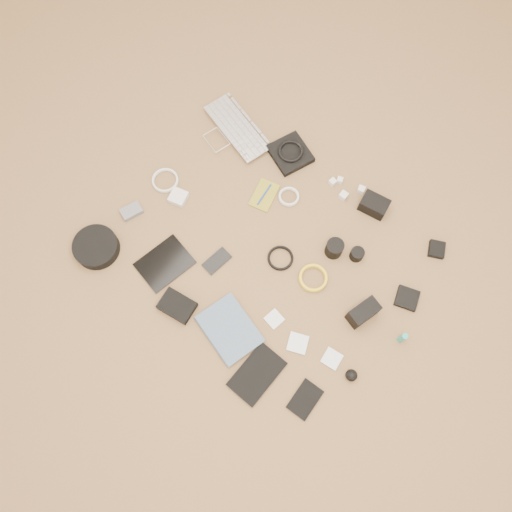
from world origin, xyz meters
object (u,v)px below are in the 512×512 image
Objects in this scene: laptop at (228,134)px; paperback at (211,343)px; dslr_camera at (374,205)px; phone at (217,261)px; headphone_case at (96,247)px; tablet at (165,263)px.

paperback is (0.55, -0.83, -0.00)m from laptop.
laptop is at bearing 179.84° from dslr_camera.
phone is 0.53m from headphone_case.
headphone_case is at bearing 105.32° from paperback.
dslr_camera reaches higher than headphone_case.
tablet is (-0.58, -0.77, -0.03)m from dslr_camera.
dslr_camera reaches higher than tablet.
paperback is at bearing -2.28° from headphone_case.
laptop is 1.91× the size of headphone_case.
dslr_camera is 0.97× the size of phone.
tablet is at bearing 23.96° from headphone_case.
headphone_case is (-0.11, -0.80, 0.01)m from laptop.
headphone_case is at bearing -142.77° from tablet.
dslr_camera is at bearing 4.84° from paperback.
laptop is 3.12× the size of dslr_camera.
paperback is at bearing -45.95° from phone.
dslr_camera is at bearing 24.72° from laptop.
laptop is at bearing 132.93° from phone.
tablet is 0.31m from headphone_case.
dslr_camera reaches higher than laptop.
phone is at bearing 52.90° from tablet.
tablet is (0.17, -0.68, -0.01)m from laptop.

